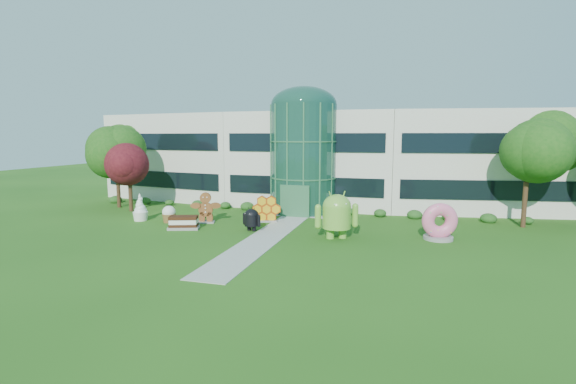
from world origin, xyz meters
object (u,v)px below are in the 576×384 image
(donut, at_px, (439,221))
(gingerbread, at_px, (206,207))
(android_green, at_px, (337,213))
(android_black, at_px, (252,218))

(donut, height_order, gingerbread, donut)
(android_green, height_order, donut, android_green)
(android_green, bearing_deg, android_black, 150.90)
(android_green, height_order, gingerbread, android_green)
(android_black, bearing_deg, donut, 23.99)
(donut, xyz_separation_m, gingerbread, (-17.79, 0.62, -0.03))
(android_green, distance_m, gingerbread, 11.30)
(android_black, bearing_deg, gingerbread, 178.73)
(android_black, distance_m, gingerbread, 4.95)
(android_green, height_order, android_black, android_green)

